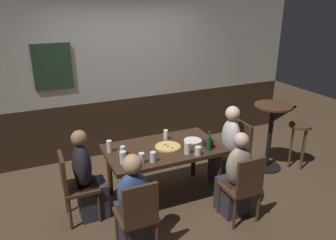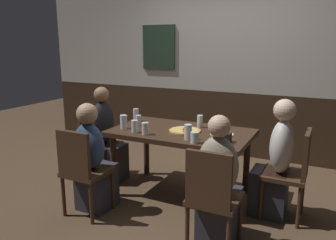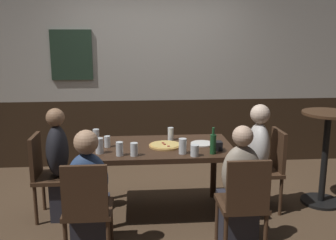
{
  "view_description": "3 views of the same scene",
  "coord_description": "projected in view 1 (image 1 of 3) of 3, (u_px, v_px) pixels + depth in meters",
  "views": [
    {
      "loc": [
        -1.5,
        -3.5,
        2.55
      ],
      "look_at": [
        0.09,
        0.07,
        1.08
      ],
      "focal_mm": 34.87,
      "sensor_mm": 36.0,
      "label": 1
    },
    {
      "loc": [
        1.42,
        -3.18,
        1.66
      ],
      "look_at": [
        -0.17,
        0.02,
        0.84
      ],
      "focal_mm": 35.75,
      "sensor_mm": 36.0,
      "label": 2
    },
    {
      "loc": [
        -0.24,
        -3.79,
        1.86
      ],
      "look_at": [
        0.08,
        0.04,
        1.01
      ],
      "focal_mm": 40.91,
      "sensor_mm": 36.0,
      "label": 3
    }
  ],
  "objects": [
    {
      "name": "beer_glass_half",
      "position": [
        166.0,
        135.0,
        4.42
      ],
      "size": [
        0.06,
        0.06,
        0.14
      ],
      "color": "silver",
      "rests_on": "dining_table"
    },
    {
      "name": "plate_white_large",
      "position": [
        193.0,
        140.0,
        4.4
      ],
      "size": [
        0.24,
        0.24,
        0.01
      ],
      "primitive_type": "cylinder",
      "color": "white",
      "rests_on": "dining_table"
    },
    {
      "name": "chair_head_west",
      "position": [
        74.0,
        183.0,
        3.85
      ],
      "size": [
        0.4,
        0.4,
        0.88
      ],
      "color": "#422B1C",
      "rests_on": "ground_plane"
    },
    {
      "name": "tumbler_short",
      "position": [
        123.0,
        151.0,
        3.99
      ],
      "size": [
        0.06,
        0.06,
        0.12
      ],
      "color": "silver",
      "rests_on": "dining_table"
    },
    {
      "name": "bar_stool",
      "position": [
        299.0,
        134.0,
        5.08
      ],
      "size": [
        0.34,
        0.34,
        0.72
      ],
      "color": "#513521",
      "rests_on": "ground_plane"
    },
    {
      "name": "side_bar_table",
      "position": [
        270.0,
        132.0,
        5.02
      ],
      "size": [
        0.56,
        0.56,
        1.05
      ],
      "color": "black",
      "rests_on": "ground_plane"
    },
    {
      "name": "pint_glass_pale",
      "position": [
        187.0,
        149.0,
        4.02
      ],
      "size": [
        0.07,
        0.07,
        0.15
      ],
      "color": "silver",
      "rests_on": "dining_table"
    },
    {
      "name": "tumbler_water",
      "position": [
        142.0,
        159.0,
        3.78
      ],
      "size": [
        0.07,
        0.07,
        0.13
      ],
      "color": "silver",
      "rests_on": "dining_table"
    },
    {
      "name": "person_head_west",
      "position": [
        88.0,
        181.0,
        3.91
      ],
      "size": [
        0.37,
        0.34,
        1.15
      ],
      "color": "#2D2D38",
      "rests_on": "ground_plane"
    },
    {
      "name": "chair_head_east",
      "position": [
        237.0,
        149.0,
        4.73
      ],
      "size": [
        0.4,
        0.4,
        0.88
      ],
      "color": "#422B1C",
      "rests_on": "ground_plane"
    },
    {
      "name": "dining_table",
      "position": [
        164.0,
        154.0,
        4.23
      ],
      "size": [
        1.48,
        0.87,
        0.74
      ],
      "color": "#382316",
      "rests_on": "ground_plane"
    },
    {
      "name": "person_right_near",
      "position": [
        235.0,
        181.0,
        3.96
      ],
      "size": [
        0.34,
        0.37,
        1.12
      ],
      "color": "#2D2D38",
      "rests_on": "ground_plane"
    },
    {
      "name": "pizza",
      "position": [
        168.0,
        147.0,
        4.2
      ],
      "size": [
        0.34,
        0.34,
        0.03
      ],
      "color": "tan",
      "rests_on": "dining_table"
    },
    {
      "name": "chair_right_near",
      "position": [
        244.0,
        185.0,
        3.81
      ],
      "size": [
        0.4,
        0.4,
        0.88
      ],
      "color": "#422B1C",
      "rests_on": "ground_plane"
    },
    {
      "name": "beer_bottle_green",
      "position": [
        209.0,
        143.0,
        4.09
      ],
      "size": [
        0.06,
        0.06,
        0.26
      ],
      "color": "#194723",
      "rests_on": "dining_table"
    },
    {
      "name": "person_left_near",
      "position": [
        133.0,
        207.0,
        3.46
      ],
      "size": [
        0.34,
        0.37,
        1.11
      ],
      "color": "#2D2D38",
      "rests_on": "ground_plane"
    },
    {
      "name": "pint_glass_amber",
      "position": [
        109.0,
        147.0,
        4.06
      ],
      "size": [
        0.07,
        0.07,
        0.15
      ],
      "color": "silver",
      "rests_on": "dining_table"
    },
    {
      "name": "wall_back",
      "position": [
        124.0,
        78.0,
        5.41
      ],
      "size": [
        6.4,
        0.13,
        2.6
      ],
      "color": "#332316",
      "rests_on": "ground_plane"
    },
    {
      "name": "pint_glass_stout",
      "position": [
        153.0,
        157.0,
        3.82
      ],
      "size": [
        0.07,
        0.07,
        0.13
      ],
      "color": "silver",
      "rests_on": "dining_table"
    },
    {
      "name": "ground_plane",
      "position": [
        164.0,
        196.0,
        4.46
      ],
      "size": [
        12.0,
        12.0,
        0.0
      ],
      "primitive_type": "plane",
      "color": "#4C3826"
    },
    {
      "name": "chair_left_near",
      "position": [
        138.0,
        213.0,
        3.31
      ],
      "size": [
        0.4,
        0.4,
        0.88
      ],
      "color": "#422B1C",
      "rests_on": "ground_plane"
    },
    {
      "name": "person_head_east",
      "position": [
        227.0,
        151.0,
        4.67
      ],
      "size": [
        0.37,
        0.34,
        1.16
      ],
      "color": "#2D2D38",
      "rests_on": "ground_plane"
    },
    {
      "name": "highball_clear",
      "position": [
        123.0,
        158.0,
        3.78
      ],
      "size": [
        0.08,
        0.08,
        0.15
      ],
      "color": "silver",
      "rests_on": "dining_table"
    },
    {
      "name": "beer_glass_tall",
      "position": [
        198.0,
        151.0,
        3.99
      ],
      "size": [
        0.08,
        0.08,
        0.11
      ],
      "color": "silver",
      "rests_on": "dining_table"
    },
    {
      "name": "condiment_caddy",
      "position": [
        208.0,
        143.0,
        4.23
      ],
      "size": [
        0.11,
        0.09,
        0.09
      ],
      "primitive_type": "cube",
      "color": "black",
      "rests_on": "dining_table"
    }
  ]
}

